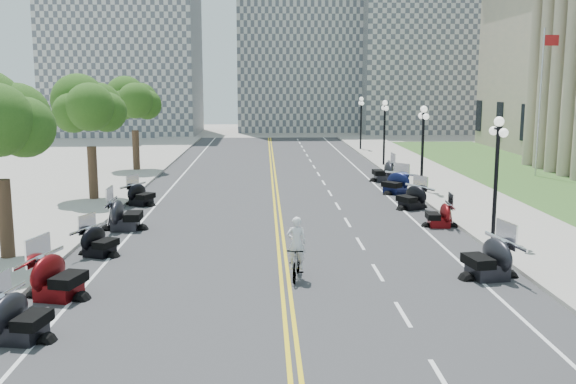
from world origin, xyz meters
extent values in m
plane|color=gray|center=(0.00, 0.00, 0.00)|extent=(160.00, 160.00, 0.00)
cube|color=#333335|center=(0.00, 10.00, 0.00)|extent=(16.00, 90.00, 0.01)
cube|color=yellow|center=(-0.12, 10.00, 0.01)|extent=(0.12, 90.00, 0.00)
cube|color=yellow|center=(0.12, 10.00, 0.01)|extent=(0.12, 90.00, 0.00)
cube|color=white|center=(6.40, 10.00, 0.01)|extent=(0.12, 90.00, 0.00)
cube|color=white|center=(-6.40, 10.00, 0.01)|extent=(0.12, 90.00, 0.00)
cube|color=white|center=(3.20, -8.00, 0.01)|extent=(0.12, 2.00, 0.00)
cube|color=white|center=(3.20, -4.00, 0.01)|extent=(0.12, 2.00, 0.00)
cube|color=white|center=(3.20, 0.00, 0.01)|extent=(0.12, 2.00, 0.00)
cube|color=white|center=(3.20, 4.00, 0.01)|extent=(0.12, 2.00, 0.00)
cube|color=white|center=(3.20, 8.00, 0.01)|extent=(0.12, 2.00, 0.00)
cube|color=white|center=(3.20, 12.00, 0.01)|extent=(0.12, 2.00, 0.00)
cube|color=white|center=(3.20, 16.00, 0.01)|extent=(0.12, 2.00, 0.00)
cube|color=white|center=(3.20, 20.00, 0.01)|extent=(0.12, 2.00, 0.00)
cube|color=white|center=(3.20, 24.00, 0.01)|extent=(0.12, 2.00, 0.00)
cube|color=white|center=(3.20, 28.00, 0.01)|extent=(0.12, 2.00, 0.00)
cube|color=white|center=(3.20, 32.00, 0.01)|extent=(0.12, 2.00, 0.00)
cube|color=white|center=(3.20, 36.00, 0.01)|extent=(0.12, 2.00, 0.00)
cube|color=white|center=(3.20, 40.00, 0.01)|extent=(0.12, 2.00, 0.00)
cube|color=white|center=(3.20, 44.00, 0.01)|extent=(0.12, 2.00, 0.00)
cube|color=white|center=(3.20, 48.00, 0.01)|extent=(0.12, 2.00, 0.00)
cube|color=white|center=(3.20, 52.00, 0.01)|extent=(0.12, 2.00, 0.00)
cube|color=#9E9991|center=(10.50, 10.00, 0.07)|extent=(5.00, 90.00, 0.15)
cube|color=#9E9991|center=(-10.50, 10.00, 0.07)|extent=(5.00, 90.00, 0.15)
cube|color=#356023|center=(17.50, 18.00, 0.05)|extent=(9.00, 60.00, 0.10)
cube|color=gray|center=(-18.00, 62.00, 13.00)|extent=(18.00, 14.00, 26.00)
cube|color=gray|center=(4.00, 68.00, 15.00)|extent=(16.00, 12.00, 30.00)
cube|color=gray|center=(22.00, 65.00, 11.00)|extent=(20.00, 14.00, 22.00)
imported|color=#A51414|center=(0.38, -0.62, 0.57)|extent=(0.81, 1.95, 1.14)
imported|color=silver|center=(0.38, -0.62, 2.02)|extent=(0.64, 0.42, 1.76)
camera|label=1|loc=(-0.66, -20.98, 6.40)|focal=40.00mm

